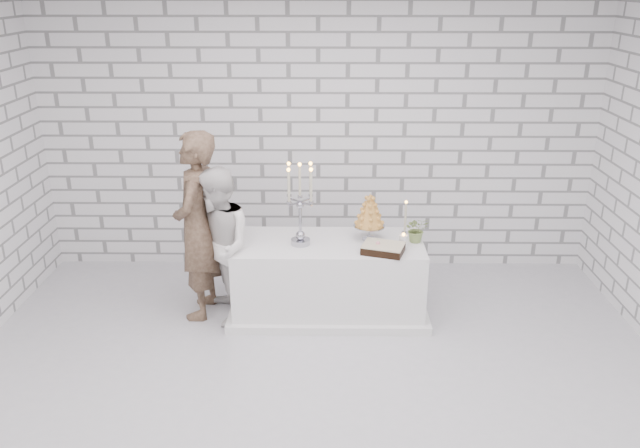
{
  "coord_description": "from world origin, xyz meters",
  "views": [
    {
      "loc": [
        0.1,
        -4.24,
        3.08
      ],
      "look_at": [
        0.04,
        1.03,
        1.05
      ],
      "focal_mm": 35.66,
      "sensor_mm": 36.0,
      "label": 1
    }
  ],
  "objects_px": {
    "bride": "(219,247)",
    "croquembouche": "(369,217)",
    "cake_table": "(328,278)",
    "groom": "(197,226)",
    "candelabra": "(300,204)"
  },
  "relations": [
    {
      "from": "groom",
      "to": "croquembouche",
      "type": "relative_size",
      "value": 3.9
    },
    {
      "from": "cake_table",
      "to": "candelabra",
      "type": "bearing_deg",
      "value": -168.32
    },
    {
      "from": "groom",
      "to": "candelabra",
      "type": "distance_m",
      "value": 1.01
    },
    {
      "from": "cake_table",
      "to": "groom",
      "type": "relative_size",
      "value": 0.99
    },
    {
      "from": "cake_table",
      "to": "bride",
      "type": "height_order",
      "value": "bride"
    },
    {
      "from": "cake_table",
      "to": "croquembouche",
      "type": "xyz_separation_m",
      "value": [
        0.39,
        0.07,
        0.61
      ]
    },
    {
      "from": "groom",
      "to": "croquembouche",
      "type": "xyz_separation_m",
      "value": [
        1.63,
        0.08,
        0.07
      ]
    },
    {
      "from": "groom",
      "to": "candelabra",
      "type": "bearing_deg",
      "value": 91.12
    },
    {
      "from": "cake_table",
      "to": "croquembouche",
      "type": "height_order",
      "value": "croquembouche"
    },
    {
      "from": "cake_table",
      "to": "groom",
      "type": "bearing_deg",
      "value": -179.36
    },
    {
      "from": "groom",
      "to": "bride",
      "type": "bearing_deg",
      "value": 65.06
    },
    {
      "from": "bride",
      "to": "croquembouche",
      "type": "bearing_deg",
      "value": 79.32
    },
    {
      "from": "croquembouche",
      "to": "candelabra",
      "type": "bearing_deg",
      "value": -169.35
    },
    {
      "from": "groom",
      "to": "bride",
      "type": "xyz_separation_m",
      "value": [
        0.21,
        -0.12,
        -0.16
      ]
    },
    {
      "from": "groom",
      "to": "croquembouche",
      "type": "distance_m",
      "value": 1.63
    }
  ]
}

